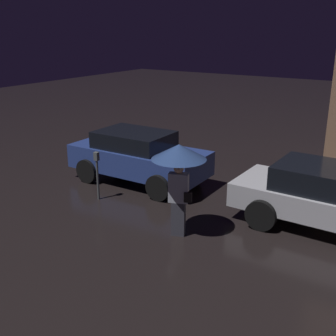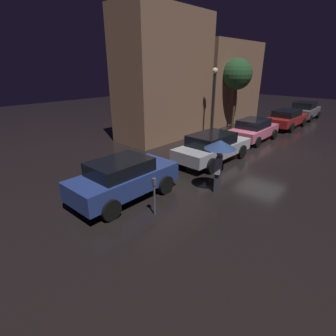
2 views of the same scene
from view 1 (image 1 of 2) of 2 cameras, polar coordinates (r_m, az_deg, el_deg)
name	(u,v)px [view 1 (image 1 of 2)]	position (r m, az deg, el deg)	size (l,w,h in m)	color
parked_car_blue	(138,156)	(12.23, -4.09, 1.68)	(4.05, 1.92, 1.50)	navy
parked_car_silver	(335,198)	(9.98, 21.70, -3.77)	(4.55, 1.96, 1.44)	#B7B7BF
pedestrian_with_umbrella	(179,162)	(8.73, 1.48, 0.86)	(1.16, 1.16, 2.06)	#383842
parking_meter	(97,171)	(11.07, -9.57, -0.34)	(0.12, 0.10, 1.30)	#4C5154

